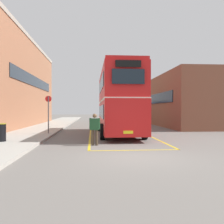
# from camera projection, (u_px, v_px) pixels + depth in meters

# --- Properties ---
(ground_plane) EXTENTS (135.60, 135.60, 0.00)m
(ground_plane) POSITION_uv_depth(u_px,v_px,m) (111.00, 128.00, 24.00)
(ground_plane) COLOR #66605B
(sidewalk_left) EXTENTS (4.00, 57.60, 0.14)m
(sidewalk_left) POSITION_uv_depth(u_px,v_px,m) (47.00, 126.00, 25.90)
(sidewalk_left) COLOR #A39E93
(sidewalk_left) RESTS_ON ground
(brick_building_left) EXTENTS (5.19, 22.00, 9.26)m
(brick_building_left) POSITION_uv_depth(u_px,v_px,m) (11.00, 84.00, 26.94)
(brick_building_left) COLOR #9E6647
(brick_building_left) RESTS_ON ground
(depot_building_right) EXTENTS (7.12, 17.58, 5.59)m
(depot_building_right) POSITION_uv_depth(u_px,v_px,m) (184.00, 101.00, 29.36)
(depot_building_right) COLOR brown
(depot_building_right) RESTS_ON ground
(double_decker_bus) EXTENTS (2.90, 10.28, 4.75)m
(double_decker_bus) POSITION_uv_depth(u_px,v_px,m) (118.00, 100.00, 18.25)
(double_decker_bus) COLOR black
(double_decker_bus) RESTS_ON ground
(single_deck_bus) EXTENTS (2.89, 9.03, 3.02)m
(single_deck_bus) POSITION_uv_depth(u_px,v_px,m) (119.00, 111.00, 38.18)
(single_deck_bus) COLOR black
(single_deck_bus) RESTS_ON ground
(pedestrian_boarding) EXTENTS (0.55, 0.28, 1.63)m
(pedestrian_boarding) POSITION_uv_depth(u_px,v_px,m) (95.00, 127.00, 12.70)
(pedestrian_boarding) COLOR #473828
(pedestrian_boarding) RESTS_ON ground
(litter_bin) EXTENTS (0.53, 0.53, 0.96)m
(litter_bin) POSITION_uv_depth(u_px,v_px,m) (1.00, 132.00, 13.22)
(litter_bin) COLOR black
(litter_bin) RESTS_ON sidewalk_left
(bus_stop_sign) EXTENTS (0.44, 0.13, 2.68)m
(bus_stop_sign) POSITION_uv_depth(u_px,v_px,m) (48.00, 111.00, 17.61)
(bus_stop_sign) COLOR #4C4C51
(bus_stop_sign) RESTS_ON sidewalk_left
(bay_marking_yellow) EXTENTS (4.28, 12.27, 0.01)m
(bay_marking_yellow) POSITION_uv_depth(u_px,v_px,m) (121.00, 137.00, 16.36)
(bay_marking_yellow) COLOR gold
(bay_marking_yellow) RESTS_ON ground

